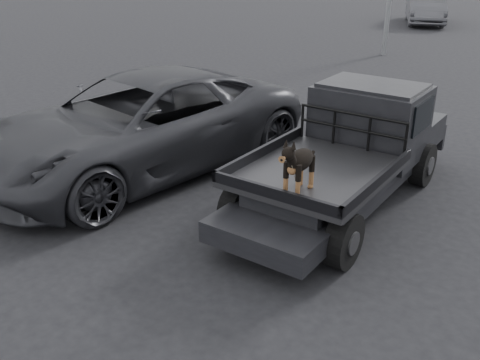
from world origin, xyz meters
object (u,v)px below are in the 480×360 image
Objects in this scene: parked_suv at (141,124)px; distant_car_a at (426,7)px; dog at (299,165)px; flatbed_ute at (342,177)px.

parked_suv reaches higher than distant_car_a.
dog is at bearing -98.07° from distant_car_a.
flatbed_ute is at bearing 21.62° from parked_suv.
dog is (0.15, -1.73, 0.83)m from flatbed_ute.
parked_suv is 1.26× the size of distant_car_a.
flatbed_ute is at bearing 94.78° from dog.
distant_car_a is at bearing 104.32° from parked_suv.
flatbed_ute is 1.93m from dog.
flatbed_ute is 1.07× the size of distant_car_a.
parked_suv is at bearing -106.67° from distant_car_a.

